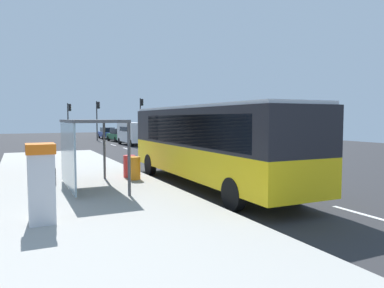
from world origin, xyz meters
The scene contains 21 objects.
ground_plane centered at (0.00, 14.00, -0.02)m, with size 56.00×92.00×0.04m, color #2D2D30.
sidewalk_platform centered at (-6.40, 2.00, 0.09)m, with size 6.20×30.00×0.18m, color #ADAAA3.
lane_stripe_seg_0 centered at (0.25, -6.00, 0.01)m, with size 0.16×2.20×0.01m, color silver.
lane_stripe_seg_1 centered at (0.25, -1.00, 0.01)m, with size 0.16×2.20×0.01m, color silver.
lane_stripe_seg_2 centered at (0.25, 4.00, 0.01)m, with size 0.16×2.20×0.01m, color silver.
lane_stripe_seg_3 centered at (0.25, 9.00, 0.01)m, with size 0.16×2.20×0.01m, color silver.
lane_stripe_seg_4 centered at (0.25, 14.00, 0.01)m, with size 0.16×2.20×0.01m, color silver.
lane_stripe_seg_5 centered at (0.25, 19.00, 0.01)m, with size 0.16×2.20×0.01m, color silver.
lane_stripe_seg_6 centered at (0.25, 24.00, 0.01)m, with size 0.16×2.20×0.01m, color silver.
lane_stripe_seg_7 centered at (0.25, 29.00, 0.01)m, with size 0.16×2.20×0.01m, color silver.
bus centered at (-1.71, -0.30, 1.84)m, with size 2.60×11.03×3.21m.
white_van centered at (2.20, 23.25, 1.34)m, with size 2.18×5.27×2.30m.
sedan_near centered at (2.30, 36.01, 0.79)m, with size 2.01×4.48×1.52m.
sedan_far centered at (2.30, 29.81, 0.79)m, with size 2.02×4.48×1.52m.
ticket_machine centered at (-8.04, -3.56, 1.17)m, with size 0.66×0.76×1.94m.
recycling_bin_orange centered at (-4.20, 1.59, 0.66)m, with size 0.52×0.52×0.95m, color orange.
recycling_bin_red centered at (-4.20, 2.29, 0.66)m, with size 0.52×0.52×0.95m, color red.
traffic_light_near_side centered at (5.50, 31.05, 3.48)m, with size 0.49×0.28×5.25m.
traffic_light_far_side centered at (-3.09, 31.85, 3.02)m, with size 0.49×0.28×4.51m.
traffic_light_median centered at (0.40, 32.65, 3.24)m, with size 0.49×0.28×4.86m.
bus_shelter centered at (-6.41, 0.49, 2.10)m, with size 1.80×4.00×2.50m.
Camera 1 is at (-8.51, -12.99, 2.72)m, focal length 33.97 mm.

